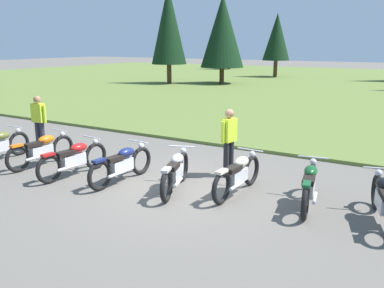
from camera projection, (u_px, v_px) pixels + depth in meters
The scene contains 11 objects.
ground_plane at pixel (178, 188), 9.27m from camera, with size 140.00×140.00×0.00m, color #605B54.
grass_moorland at pixel (365, 86), 30.81m from camera, with size 80.00×44.00×0.10m, color #5B7033.
motorcycle_orange at pixel (42, 149), 10.90m from camera, with size 0.62×2.10×0.88m.
motorcycle_red at pixel (74, 158), 10.05m from camera, with size 0.62×2.10×0.88m.
motorcycle_navy at pixel (122, 164), 9.60m from camera, with size 0.62×2.10×0.88m.
motorcycle_silver at pixel (176, 171), 9.04m from camera, with size 0.86×2.03×0.88m.
motorcycle_cream at pixel (238, 174), 8.83m from camera, with size 0.62×2.10×0.88m.
motorcycle_british_green at pixel (309, 185), 8.16m from camera, with size 0.69×2.08×0.88m.
motorcycle_black at pixel (384, 200), 7.38m from camera, with size 0.82×2.04×0.88m.
rider_checking_bike at pixel (39, 120), 12.31m from camera, with size 0.54×0.27×1.67m.
rider_in_hivis_vest at pixel (229, 139), 9.88m from camera, with size 0.29×0.54×1.67m.
Camera 1 is at (4.77, -7.36, 3.18)m, focal length 38.46 mm.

